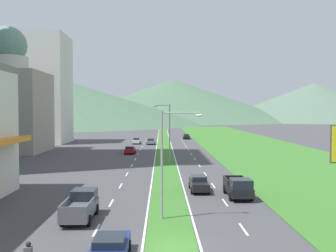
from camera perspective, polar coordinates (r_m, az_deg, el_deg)
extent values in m
plane|color=#424244|center=(24.31, 0.53, -17.55)|extent=(600.00, 600.00, 0.00)
cube|color=#387028|center=(83.28, -0.53, -3.44)|extent=(3.20, 240.00, 0.06)
cube|color=#387028|center=(85.93, 13.36, -3.33)|extent=(24.00, 240.00, 0.06)
cube|color=silver|center=(28.26, -10.43, -14.73)|extent=(0.16, 2.80, 0.01)
cube|color=silver|center=(35.83, -8.30, -11.07)|extent=(0.16, 2.80, 0.01)
cube|color=silver|center=(43.54, -6.95, -8.69)|extent=(0.16, 2.80, 0.01)
cube|color=silver|center=(51.31, -6.02, -7.02)|extent=(0.16, 2.80, 0.01)
cube|color=silver|center=(59.12, -5.34, -5.79)|extent=(0.16, 2.80, 0.01)
cube|color=silver|center=(66.96, -4.82, -4.85)|extent=(0.16, 2.80, 0.01)
cube|color=silver|center=(74.82, -4.41, -4.11)|extent=(0.16, 2.80, 0.01)
cube|color=silver|center=(82.70, -4.07, -3.50)|extent=(0.16, 2.80, 0.01)
cube|color=silver|center=(90.58, -3.80, -3.01)|extent=(0.16, 2.80, 0.01)
cube|color=silver|center=(98.47, -3.57, -2.59)|extent=(0.16, 2.80, 0.01)
cube|color=silver|center=(106.37, -3.37, -2.23)|extent=(0.16, 2.80, 0.01)
cube|color=silver|center=(114.27, -3.21, -1.92)|extent=(0.16, 2.80, 0.01)
cube|color=silver|center=(28.47, 10.99, -14.60)|extent=(0.16, 2.80, 0.01)
cube|color=silver|center=(36.00, 8.33, -11.01)|extent=(0.16, 2.80, 0.01)
cube|color=silver|center=(43.67, 6.64, -8.65)|extent=(0.16, 2.80, 0.01)
cube|color=silver|center=(51.43, 5.46, -7.00)|extent=(0.16, 2.80, 0.01)
cube|color=silver|center=(59.22, 4.60, -5.78)|extent=(0.16, 2.80, 0.01)
cube|color=silver|center=(67.05, 3.95, -4.84)|extent=(0.16, 2.80, 0.01)
cube|color=silver|center=(74.90, 3.43, -4.10)|extent=(0.16, 2.80, 0.01)
cube|color=silver|center=(82.77, 3.01, -3.50)|extent=(0.16, 2.80, 0.01)
cube|color=silver|center=(90.65, 2.66, -3.00)|extent=(0.16, 2.80, 0.01)
cube|color=silver|center=(98.53, 2.37, -2.58)|extent=(0.16, 2.80, 0.01)
cube|color=silver|center=(106.42, 2.13, -2.23)|extent=(0.16, 2.80, 0.01)
cube|color=silver|center=(114.32, 1.91, -1.92)|extent=(0.16, 2.80, 0.01)
cube|color=silver|center=(83.28, -1.74, -3.46)|extent=(0.16, 240.00, 0.01)
cube|color=silver|center=(83.31, 0.67, -3.46)|extent=(0.16, 240.00, 0.01)
cube|color=#9E9384|center=(84.33, -22.28, 1.90)|extent=(14.35, 14.35, 16.02)
cylinder|color=beige|center=(84.84, -22.38, 8.34)|extent=(7.96, 7.96, 3.03)
sphere|color=slate|center=(85.34, -22.42, 10.87)|extent=(7.58, 7.58, 7.58)
cube|color=silver|center=(105.89, -18.08, 5.15)|extent=(13.44, 13.44, 27.74)
cone|color=#47664C|center=(268.69, -20.62, 4.21)|extent=(236.01, 236.01, 36.65)
cone|color=#47664C|center=(323.11, 0.75, 3.77)|extent=(200.20, 200.20, 34.12)
cone|color=#516B56|center=(340.79, 20.53, 3.30)|extent=(162.30, 162.30, 31.14)
cylinder|color=#99999E|center=(29.53, -0.92, -5.78)|extent=(0.18, 0.18, 8.24)
cylinder|color=#99999E|center=(29.36, 1.84, 1.94)|extent=(2.84, 0.25, 0.10)
ellipsoid|color=silver|center=(29.54, 4.58, 1.55)|extent=(0.56, 0.28, 0.20)
cylinder|color=#99999E|center=(60.90, 0.25, -1.17)|extent=(0.18, 0.18, 9.26)
cylinder|color=#99999E|center=(60.78, -0.80, 3.05)|extent=(2.24, 0.11, 0.10)
ellipsoid|color=silver|center=(60.78, -1.86, 2.86)|extent=(0.56, 0.28, 0.20)
cube|color=slate|center=(96.21, -2.53, -2.32)|extent=(1.86, 4.41, 0.65)
cube|color=black|center=(95.99, -2.53, -1.98)|extent=(1.60, 1.94, 0.50)
cylinder|color=black|center=(97.62, -3.03, -2.44)|extent=(0.22, 0.64, 0.64)
cylinder|color=black|center=(97.57, -1.98, -2.44)|extent=(0.22, 0.64, 0.64)
cylinder|color=black|center=(94.90, -3.09, -2.58)|extent=(0.22, 0.64, 0.64)
cylinder|color=black|center=(94.85, -2.01, -2.58)|extent=(0.22, 0.64, 0.64)
cube|color=black|center=(40.54, 4.54, -8.50)|extent=(1.73, 4.69, 0.75)
cube|color=black|center=(40.61, 4.51, -7.60)|extent=(1.48, 2.06, 0.49)
cylinder|color=black|center=(39.28, 5.96, -9.41)|extent=(0.22, 0.64, 0.64)
cylinder|color=black|center=(39.12, 3.52, -9.45)|extent=(0.22, 0.64, 0.64)
cylinder|color=black|center=(42.12, 5.48, -8.62)|extent=(0.22, 0.64, 0.64)
cylinder|color=black|center=(41.96, 3.20, -8.65)|extent=(0.22, 0.64, 0.64)
cube|color=silver|center=(97.76, -4.63, -2.24)|extent=(1.70, 4.17, 0.69)
cube|color=black|center=(97.55, -4.64, -1.89)|extent=(1.46, 1.83, 0.52)
cylinder|color=black|center=(99.13, -5.05, -2.38)|extent=(0.22, 0.64, 0.64)
cylinder|color=black|center=(99.03, -4.11, -2.38)|extent=(0.22, 0.64, 0.64)
cylinder|color=black|center=(96.56, -5.16, -2.50)|extent=(0.22, 0.64, 0.64)
cylinder|color=black|center=(96.46, -4.19, -2.50)|extent=(0.22, 0.64, 0.64)
cube|color=black|center=(115.01, 2.71, -1.58)|extent=(1.79, 4.78, 0.65)
cube|color=black|center=(115.17, 2.70, -1.29)|extent=(1.54, 2.10, 0.46)
cylinder|color=black|center=(113.62, 3.19, -1.79)|extent=(0.22, 0.64, 0.64)
cylinder|color=black|center=(113.51, 2.33, -1.79)|extent=(0.22, 0.64, 0.64)
cylinder|color=black|center=(116.57, 3.08, -1.69)|extent=(0.22, 0.64, 0.64)
cylinder|color=black|center=(116.46, 2.24, -1.69)|extent=(0.22, 0.64, 0.64)
cube|color=navy|center=(22.70, -8.46, -17.34)|extent=(1.90, 4.63, 0.62)
cube|color=black|center=(22.36, -8.53, -16.22)|extent=(1.63, 2.04, 0.44)
cylinder|color=black|center=(24.27, -10.22, -16.82)|extent=(0.22, 0.64, 0.64)
cylinder|color=black|center=(24.06, -5.73, -16.97)|extent=(0.22, 0.64, 0.64)
cube|color=maroon|center=(75.55, -5.57, -3.54)|extent=(1.87, 4.44, 0.72)
cube|color=black|center=(75.32, -5.58, -3.12)|extent=(1.61, 1.96, 0.43)
cylinder|color=black|center=(77.03, -6.15, -3.70)|extent=(0.22, 0.64, 0.64)
cylinder|color=black|center=(76.89, -4.82, -3.70)|extent=(0.22, 0.64, 0.64)
cylinder|color=black|center=(74.30, -6.35, -3.91)|extent=(0.22, 0.64, 0.64)
cylinder|color=black|center=(74.16, -4.96, -3.92)|extent=(0.22, 0.64, 0.64)
cube|color=black|center=(38.29, 10.15, -9.00)|extent=(2.00, 5.40, 0.80)
cube|color=black|center=(36.60, 10.65, -8.25)|extent=(1.84, 2.00, 0.80)
cube|color=black|center=(39.42, 11.20, -7.77)|extent=(0.10, 3.20, 0.44)
cube|color=black|center=(39.08, 8.48, -7.84)|extent=(0.10, 3.20, 0.44)
cube|color=black|center=(40.74, 9.44, -7.43)|extent=(1.84, 0.10, 0.44)
cylinder|color=black|center=(37.02, 12.12, -10.04)|extent=(0.26, 0.80, 0.80)
cylinder|color=black|center=(36.64, 9.15, -10.15)|extent=(0.26, 0.80, 0.80)
cylinder|color=black|center=(40.12, 11.06, -9.08)|extent=(0.26, 0.80, 0.80)
cylinder|color=black|center=(39.77, 8.32, -9.16)|extent=(0.26, 0.80, 0.80)
cube|color=#515459|center=(30.78, -12.72, -11.80)|extent=(2.00, 5.40, 0.80)
cube|color=black|center=(32.12, -12.14, -9.73)|extent=(1.84, 2.00, 0.80)
cube|color=#515459|center=(29.79, -14.97, -11.06)|extent=(0.10, 3.20, 0.44)
cube|color=#515459|center=(29.40, -11.35, -11.21)|extent=(0.10, 3.20, 0.44)
cube|color=#515459|center=(28.11, -13.85, -11.85)|extent=(1.84, 0.10, 0.44)
cylinder|color=black|center=(32.61, -13.81, -11.73)|extent=(0.26, 0.80, 0.80)
cylinder|color=black|center=(32.24, -10.40, -11.86)|extent=(0.26, 0.80, 0.80)
cylinder|color=black|center=(29.56, -15.24, -13.21)|extent=(0.26, 0.80, 0.80)
cylinder|color=black|center=(29.16, -11.48, -13.39)|extent=(0.26, 0.80, 0.80)
sphere|color=black|center=(21.14, -19.74, -15.97)|extent=(0.26, 0.26, 0.26)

